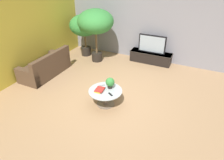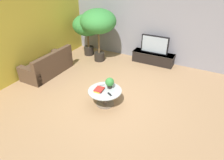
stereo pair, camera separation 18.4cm
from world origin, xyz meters
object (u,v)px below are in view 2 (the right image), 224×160
at_px(media_console, 153,58).
at_px(television, 155,45).
at_px(potted_palm_tall, 87,26).
at_px(potted_plant_tabletop, 110,82).
at_px(coffee_table, 105,95).
at_px(couch_by_wall, 48,66).
at_px(potted_palm_corner, 98,23).

bearing_deg(media_console, television, -90.00).
xyz_separation_m(potted_palm_tall, potted_plant_tabletop, (2.39, -2.56, -0.60)).
distance_m(coffee_table, couch_by_wall, 2.72).
xyz_separation_m(couch_by_wall, potted_palm_corner, (1.02, 1.78, 1.23)).
bearing_deg(media_console, couch_by_wall, -139.65).
relative_size(television, potted_plant_tabletop, 3.35).
xyz_separation_m(television, potted_plant_tabletop, (-0.30, -3.02, -0.13)).
distance_m(television, couch_by_wall, 3.97).
bearing_deg(potted_palm_corner, potted_palm_tall, 156.23).
relative_size(coffee_table, couch_by_wall, 0.50).
xyz_separation_m(potted_palm_tall, potted_palm_corner, (0.70, -0.31, 0.30)).
relative_size(television, couch_by_wall, 0.57).
height_order(potted_palm_tall, potted_plant_tabletop, potted_palm_tall).
bearing_deg(television, coffee_table, -96.43).
xyz_separation_m(television, potted_palm_corner, (-1.99, -0.77, 0.76)).
bearing_deg(potted_plant_tabletop, media_console, 84.29).
bearing_deg(media_console, potted_plant_tabletop, -95.71).
height_order(media_console, potted_palm_corner, potted_palm_corner).
height_order(potted_palm_corner, potted_plant_tabletop, potted_palm_corner).
height_order(media_console, potted_palm_tall, potted_palm_tall).
bearing_deg(coffee_table, potted_plant_tabletop, 71.49).
bearing_deg(potted_palm_corner, media_console, 21.21).
bearing_deg(potted_palm_tall, media_console, 9.73).
distance_m(coffee_table, potted_palm_corner, 3.16).
distance_m(potted_palm_tall, potted_plant_tabletop, 3.55).
height_order(television, coffee_table, television).
height_order(media_console, couch_by_wall, couch_by_wall).
bearing_deg(television, potted_palm_corner, -158.83).
bearing_deg(coffee_table, potted_palm_tall, 130.42).
relative_size(media_console, coffee_table, 1.76).
bearing_deg(couch_by_wall, potted_palm_tall, 171.34).
relative_size(couch_by_wall, potted_palm_tall, 1.06).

